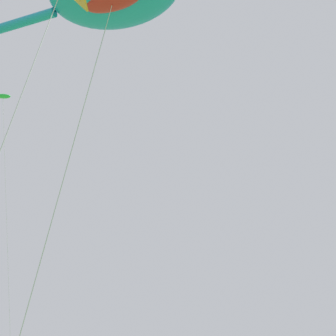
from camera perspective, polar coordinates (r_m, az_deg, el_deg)
The scene contains 1 object.
small_kite_diamond_red at distance 30.88m, azimuth -21.74°, elevation 8.84°, with size 1.04×3.95×16.85m.
Camera 1 is at (-8.26, 4.18, 1.35)m, focal length 44.37 mm.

